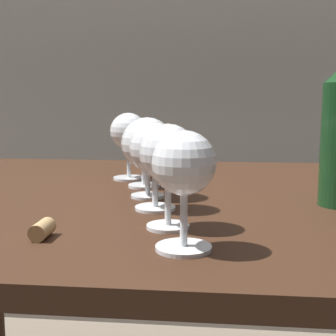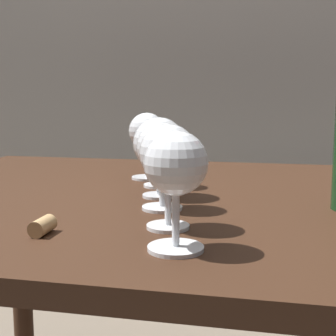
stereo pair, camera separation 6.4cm
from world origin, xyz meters
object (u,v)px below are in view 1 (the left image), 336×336
Objects in this scene: wine_glass_cabernet at (144,141)px; cork at (42,230)px; wine_glass_port at (184,168)px; wine_glass_white at (128,134)px; wine_glass_pinot at (168,155)px; wine_glass_rose at (147,145)px; wine_glass_merlot at (155,150)px.

cork is (-0.08, -0.35, -0.08)m from wine_glass_cabernet.
wine_glass_port is 0.48m from wine_glass_white.
wine_glass_white is 3.36× the size of cork.
wine_glass_pinot and wine_glass_white have the same top height.
wine_glass_pinot is 1.00× the size of wine_glass_white.
cork is at bearing -94.08° from wine_glass_white.
wine_glass_white reaches higher than wine_glass_cabernet.
wine_glass_rose is 3.34× the size of cork.
wine_glass_merlot is (-0.03, 0.10, -0.01)m from wine_glass_pinot.
wine_glass_white is at bearing 109.11° from wine_glass_merlot.
cork is at bearing -126.23° from wine_glass_merlot.
wine_glass_white is at bearing 85.92° from cork.
wine_glass_rose is 0.10m from wine_glass_cabernet.
wine_glass_cabernet is at bearing 102.82° from wine_glass_rose.
wine_glass_cabernet is at bearing 104.29° from wine_glass_merlot.
wine_glass_white is (-0.09, 0.26, 0.00)m from wine_glass_merlot.
wine_glass_white is (-0.12, 0.37, -0.00)m from wine_glass_pinot.
cork is (-0.18, 0.03, -0.09)m from wine_glass_port.
wine_glass_cabernet is 0.36m from cork.
cork is (-0.15, -0.06, -0.09)m from wine_glass_pinot.
wine_glass_pinot reaches higher than wine_glass_rose.
wine_glass_port is 1.02× the size of wine_glass_merlot.
wine_glass_port is 0.09m from wine_glass_pinot.
wine_glass_white is at bearing 110.73° from wine_glass_rose.
wine_glass_pinot reaches higher than cork.
wine_glass_merlot is at bearing 106.67° from wine_glass_pinot.
cork is at bearing -102.23° from wine_glass_cabernet.
wine_glass_rose is at bearing -77.18° from wine_glass_cabernet.
wine_glass_white is at bearing 108.42° from wine_glass_pinot.
wine_glass_port reaches higher than wine_glass_cabernet.
cork is (-0.12, -0.17, -0.08)m from wine_glass_merlot.
wine_glass_pinot is 1.03× the size of wine_glass_merlot.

